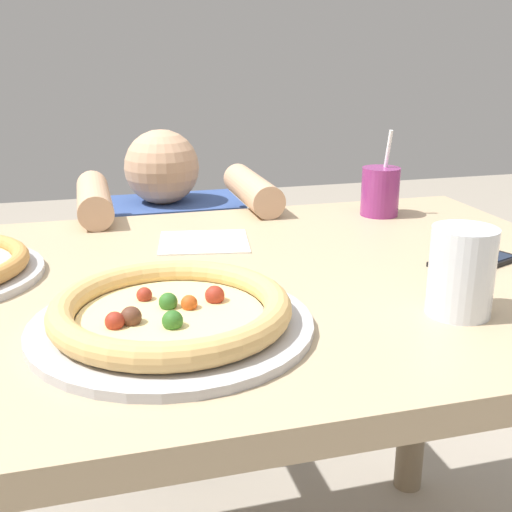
% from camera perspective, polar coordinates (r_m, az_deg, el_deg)
% --- Properties ---
extents(dining_table, '(1.30, 0.84, 0.75)m').
position_cam_1_polar(dining_table, '(1.03, -3.81, -7.80)').
color(dining_table, tan).
rests_on(dining_table, ground).
extents(pizza_near, '(0.36, 0.36, 0.05)m').
position_cam_1_polar(pizza_near, '(0.80, -7.61, -5.16)').
color(pizza_near, '#B7B7BC').
rests_on(pizza_near, dining_table).
extents(drink_cup_colored, '(0.08, 0.08, 0.18)m').
position_cam_1_polar(drink_cup_colored, '(1.37, 11.06, 5.71)').
color(drink_cup_colored, '#8C2D72').
rests_on(drink_cup_colored, dining_table).
extents(water_cup_clear, '(0.09, 0.09, 0.12)m').
position_cam_1_polar(water_cup_clear, '(0.87, 17.91, -1.26)').
color(water_cup_clear, silver).
rests_on(water_cup_clear, dining_table).
extents(paper_napkin, '(0.18, 0.17, 0.00)m').
position_cam_1_polar(paper_napkin, '(1.16, -4.69, 1.27)').
color(paper_napkin, white).
rests_on(paper_napkin, dining_table).
extents(cell_phone, '(0.17, 0.12, 0.01)m').
position_cam_1_polar(cell_phone, '(1.10, 18.93, -0.43)').
color(cell_phone, black).
rests_on(cell_phone, dining_table).
extents(diner_seated, '(0.42, 0.52, 0.90)m').
position_cam_1_polar(diner_seated, '(1.73, -7.79, -5.30)').
color(diner_seated, '#333847').
rests_on(diner_seated, ground).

